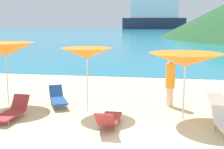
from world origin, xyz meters
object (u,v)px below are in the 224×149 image
lounge_chair_3 (58,98)px  lounge_chair_8 (223,109)px  beachgoer_1 (170,81)px  cruise_ship (154,16)px  umbrella_2 (5,49)px  lounge_chair_0 (109,119)px  lounge_chair_7 (12,111)px  umbrella_4 (185,60)px  umbrella_3 (87,53)px

lounge_chair_3 → lounge_chair_8: (5.75, -0.47, 0.01)m
lounge_chair_3 → beachgoer_1: 4.20m
cruise_ship → lounge_chair_3: bearing=-95.5°
umbrella_2 → lounge_chair_0: size_ratio=1.46×
lounge_chair_3 → cruise_ship: 218.50m
lounge_chair_3 → lounge_chair_7: 1.93m
umbrella_4 → cruise_ship: 219.28m
umbrella_2 → cruise_ship: cruise_ship is taller
umbrella_4 → beachgoer_1: 1.72m
umbrella_2 → lounge_chair_7: (0.98, -1.56, -1.83)m
lounge_chair_8 → cruise_ship: size_ratio=0.03×
lounge_chair_0 → lounge_chair_7: size_ratio=1.02×
umbrella_3 → lounge_chair_0: bearing=-56.5°
umbrella_2 → lounge_chair_0: umbrella_2 is taller
umbrella_3 → cruise_ship: (-3.19, 218.75, 7.65)m
lounge_chair_8 → lounge_chair_3: bearing=160.8°
lounge_chair_0 → lounge_chair_7: (-3.22, 0.33, -0.04)m
umbrella_3 → lounge_chair_3: 2.18m
umbrella_2 → lounge_chair_8: bearing=-2.6°
lounge_chair_7 → umbrella_4: bearing=12.2°
umbrella_3 → lounge_chair_3: bearing=159.9°
lounge_chair_8 → cruise_ship: cruise_ship is taller
beachgoer_1 → cruise_ship: 217.92m
cruise_ship → beachgoer_1: bearing=-94.4°
umbrella_2 → lounge_chair_7: 2.60m
lounge_chair_0 → cruise_ship: (-4.22, 220.30, 9.39)m
lounge_chair_7 → umbrella_3: bearing=31.8°
umbrella_2 → lounge_chair_3: 2.62m
umbrella_3 → cruise_ship: size_ratio=0.05×
lounge_chair_3 → lounge_chair_8: bearing=-32.8°
cruise_ship → umbrella_4: bearing=-94.3°
lounge_chair_3 → umbrella_3: bearing=-48.2°
lounge_chair_0 → beachgoer_1: beachgoer_1 is taller
lounge_chair_0 → lounge_chair_8: (3.46, 1.54, 0.02)m
beachgoer_1 → lounge_chair_0: bearing=159.4°
umbrella_4 → lounge_chair_0: (-2.20, -1.25, -1.61)m
umbrella_2 → beachgoer_1: (6.01, 0.75, -1.13)m
umbrella_4 → lounge_chair_0: bearing=-150.4°
umbrella_2 → umbrella_3: bearing=-6.0°
umbrella_4 → lounge_chair_0: umbrella_4 is taller
lounge_chair_7 → cruise_ship: size_ratio=0.03×
umbrella_2 → beachgoer_1: bearing=7.1°
lounge_chair_3 → lounge_chair_8: lounge_chair_3 is taller
lounge_chair_7 → cruise_ship: 220.18m
lounge_chair_0 → lounge_chair_8: bearing=-155.2°
umbrella_4 → cruise_ship: size_ratio=0.05×
lounge_chair_7 → beachgoer_1: size_ratio=0.87×
umbrella_4 → lounge_chair_7: size_ratio=1.57×
umbrella_2 → umbrella_4: size_ratio=0.95×
umbrella_4 → lounge_chair_8: size_ratio=1.58×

